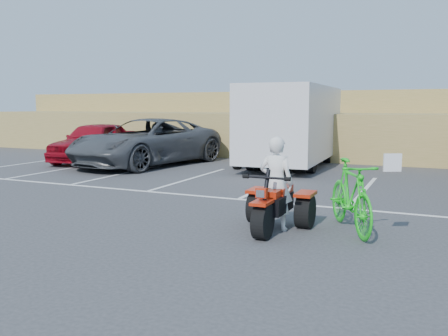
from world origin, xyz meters
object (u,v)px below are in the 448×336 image
at_px(red_trike_atv, 273,231).
at_px(green_dirt_bike, 351,196).
at_px(quad_atv_blue, 253,169).
at_px(quad_atv_green, 277,168).
at_px(cargo_trailer, 292,123).
at_px(grey_pickup, 147,142).
at_px(red_car, 95,142).
at_px(rider, 276,183).

height_order(red_trike_atv, green_dirt_bike, green_dirt_bike).
height_order(quad_atv_blue, quad_atv_green, quad_atv_green).
relative_size(red_trike_atv, cargo_trailer, 0.26).
bearing_deg(red_trike_atv, grey_pickup, 135.43).
height_order(red_car, cargo_trailer, cargo_trailer).
bearing_deg(green_dirt_bike, red_car, 120.99).
height_order(red_car, quad_atv_green, red_car).
xyz_separation_m(grey_pickup, quad_atv_blue, (4.24, 0.66, -0.92)).
relative_size(green_dirt_bike, red_car, 0.45).
bearing_deg(rider, grey_pickup, -44.00).
bearing_deg(green_dirt_bike, cargo_trailer, 84.74).
height_order(grey_pickup, red_car, grey_pickup).
xyz_separation_m(red_trike_atv, grey_pickup, (-7.74, 7.58, 0.92)).
distance_m(grey_pickup, red_car, 2.69).
height_order(cargo_trailer, quad_atv_green, cargo_trailer).
bearing_deg(rider, quad_atv_green, -72.45).
distance_m(green_dirt_bike, red_car, 13.72).
xyz_separation_m(cargo_trailer, quad_atv_blue, (-1.10, -1.31, -1.66)).
xyz_separation_m(green_dirt_bike, cargo_trailer, (-3.69, 8.95, 0.99)).
xyz_separation_m(green_dirt_bike, red_car, (-11.72, 7.13, 0.17)).
xyz_separation_m(grey_pickup, red_car, (-2.68, 0.16, -0.08)).
height_order(red_car, quad_atv_blue, red_car).
bearing_deg(quad_atv_green, red_trike_atv, -88.70).
distance_m(quad_atv_blue, quad_atv_green, 0.89).
bearing_deg(quad_atv_green, cargo_trailer, 52.60).
height_order(rider, cargo_trailer, cargo_trailer).
relative_size(grey_pickup, cargo_trailer, 0.99).
bearing_deg(red_car, green_dirt_bike, -40.25).
relative_size(rider, red_car, 0.36).
bearing_deg(red_car, cargo_trailer, 3.80).
height_order(green_dirt_bike, grey_pickup, grey_pickup).
distance_m(grey_pickup, cargo_trailer, 5.74).
distance_m(red_trike_atv, quad_atv_green, 9.11).
height_order(grey_pickup, quad_atv_blue, grey_pickup).
bearing_deg(rider, quad_atv_blue, -66.79).
relative_size(red_trike_atv, quad_atv_green, 1.16).
xyz_separation_m(rider, quad_atv_green, (-2.73, 8.54, -0.88)).
height_order(green_dirt_bike, quad_atv_blue, green_dirt_bike).
relative_size(grey_pickup, quad_atv_green, 4.49).
bearing_deg(cargo_trailer, grey_pickup, -161.89).
height_order(green_dirt_bike, cargo_trailer, cargo_trailer).
height_order(rider, grey_pickup, grey_pickup).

